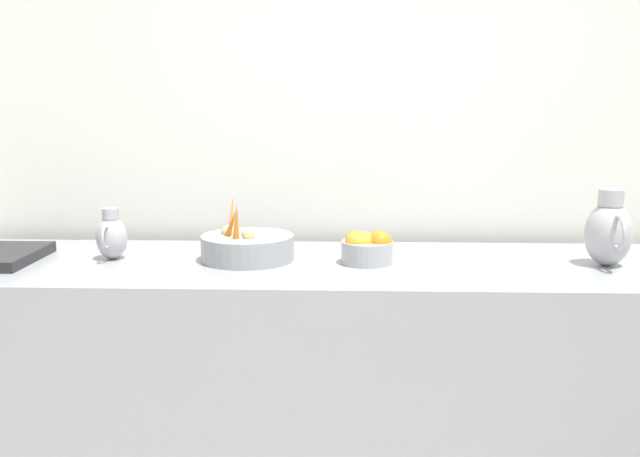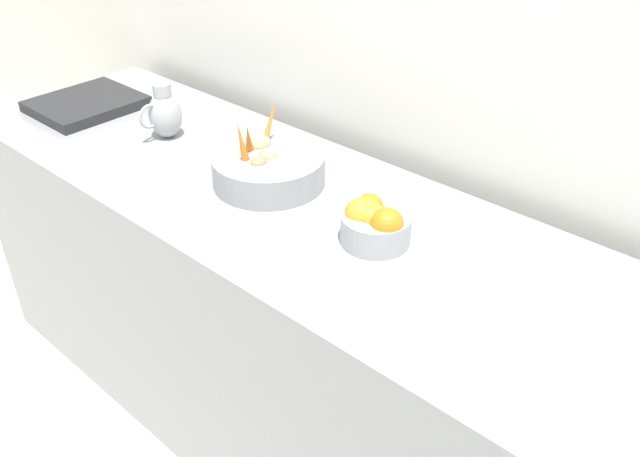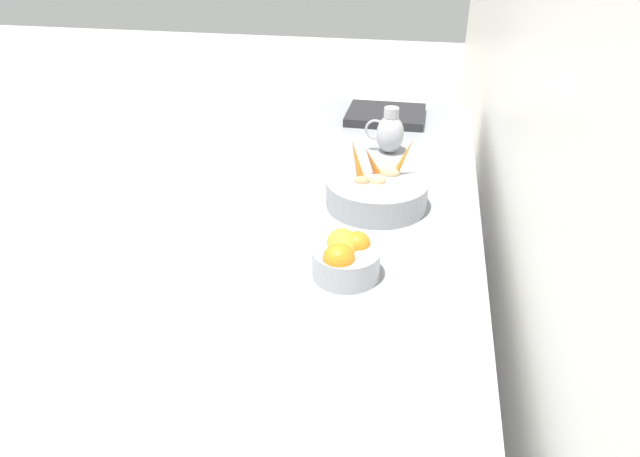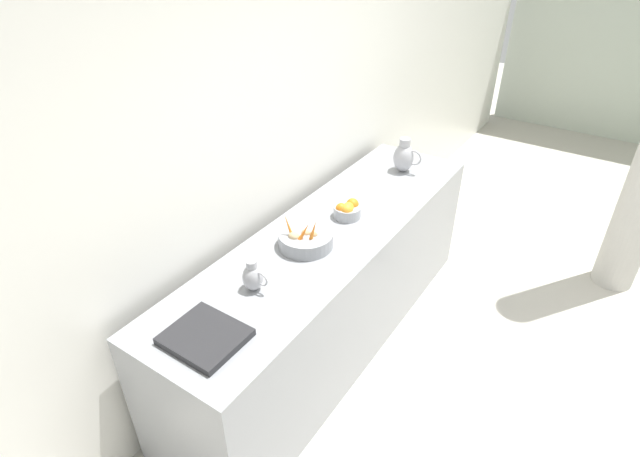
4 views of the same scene
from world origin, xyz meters
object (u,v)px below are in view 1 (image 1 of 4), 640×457
metal_pitcher_tall (609,232)px  metal_pitcher_short (111,236)px  orange_bowl (366,248)px  vegetable_colander (247,247)px

metal_pitcher_tall → metal_pitcher_short: bearing=-91.2°
metal_pitcher_tall → metal_pitcher_short: (-0.04, -1.66, -0.03)m
metal_pitcher_short → metal_pitcher_tall: bearing=88.8°
orange_bowl → metal_pitcher_tall: metal_pitcher_tall is taller
vegetable_colander → metal_pitcher_short: size_ratio=1.79×
orange_bowl → metal_pitcher_short: bearing=-92.2°
orange_bowl → vegetable_colander: bearing=-95.0°
orange_bowl → metal_pitcher_tall: bearing=89.8°
orange_bowl → metal_pitcher_short: metal_pitcher_short is taller
metal_pitcher_short → vegetable_colander: bearing=90.3°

